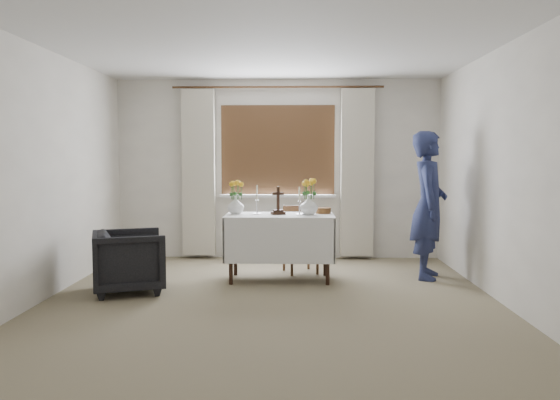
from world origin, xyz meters
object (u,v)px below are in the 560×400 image
Objects in this scene: armchair at (129,261)px; person at (429,205)px; altar_table at (280,247)px; wooden_cross at (278,201)px; flower_vase_right at (309,205)px; flower_vase_left at (236,205)px; wooden_chair at (301,239)px.

armchair is 0.42× the size of person.
altar_table is 0.54m from wooden_cross.
armchair is at bearing -162.61° from flower_vase_right.
flower_vase_left is (1.06, 0.67, 0.53)m from armchair.
wooden_cross is (-0.02, 0.02, 0.54)m from altar_table.
wooden_cross is 1.50× the size of flower_vase_right.
flower_vase_right is (1.91, 0.60, 0.54)m from armchair.
altar_table is 0.71m from flower_vase_left.
altar_table reaches higher than armchair.
person is (3.31, 0.76, 0.53)m from armchair.
person is 5.36× the size of wooden_cross.
altar_table is 0.72× the size of person.
altar_table is 0.59m from flower_vase_right.
flower_vase_right is at bearing -24.49° from wooden_cross.
person is 8.59× the size of flower_vase_left.
person is at bearing -15.82° from wooden_cross.
altar_table is at bearing -7.50° from flower_vase_left.
wooden_chair is 1.58m from person.
person reaches higher than wooden_cross.
wooden_chair is 0.63m from flower_vase_right.
wooden_cross is (1.55, 0.62, 0.59)m from armchair.
altar_table is 1.50× the size of wooden_chair.
flower_vase_right reaches higher than wooden_chair.
armchair is 3.44m from person.
person is 1.76m from wooden_cross.
wooden_chair is at bearing 59.47° from altar_table.
armchair is 2.24× the size of wooden_cross.
armchair is at bearing 117.61° from person.
person is (1.49, -0.26, 0.45)m from wooden_chair.
wooden_chair is 4.11× the size of flower_vase_left.
person is 8.03× the size of flower_vase_right.
altar_table is 1.68m from armchair.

